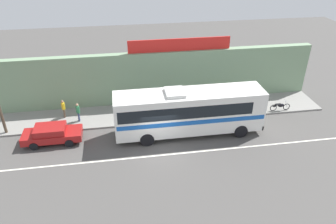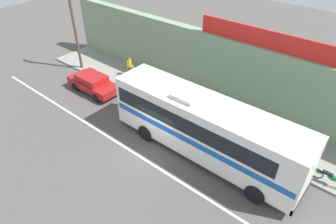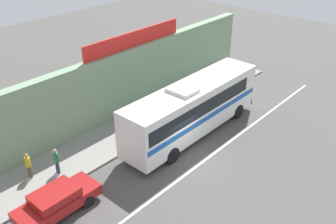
% 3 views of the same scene
% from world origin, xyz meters
% --- Properties ---
extents(ground_plane, '(70.00, 70.00, 0.00)m').
position_xyz_m(ground_plane, '(0.00, 0.00, 0.00)').
color(ground_plane, '#4F4C49').
extents(sidewalk_slab, '(30.00, 3.60, 0.14)m').
position_xyz_m(sidewalk_slab, '(0.00, 5.20, 0.07)').
color(sidewalk_slab, gray).
rests_on(sidewalk_slab, ground_plane).
extents(storefront_facade, '(30.00, 0.70, 4.80)m').
position_xyz_m(storefront_facade, '(0.00, 7.35, 2.40)').
color(storefront_facade, gray).
rests_on(storefront_facade, ground_plane).
extents(storefront_billboard, '(8.95, 0.12, 1.10)m').
position_xyz_m(storefront_billboard, '(2.77, 7.35, 5.35)').
color(storefront_billboard, red).
rests_on(storefront_billboard, storefront_facade).
extents(road_center_stripe, '(30.00, 0.14, 0.01)m').
position_xyz_m(road_center_stripe, '(0.00, -0.80, 0.00)').
color(road_center_stripe, silver).
rests_on(road_center_stripe, ground_plane).
extents(intercity_bus, '(11.32, 2.61, 3.78)m').
position_xyz_m(intercity_bus, '(2.41, 1.73, 2.07)').
color(intercity_bus, white).
rests_on(intercity_bus, ground_plane).
extents(parked_car, '(4.31, 1.83, 1.37)m').
position_xyz_m(parked_car, '(-7.88, 2.12, 0.74)').
color(parked_car, maroon).
rests_on(parked_car, ground_plane).
extents(utility_pole, '(1.60, 0.22, 7.68)m').
position_xyz_m(utility_pole, '(-11.68, 3.84, 4.11)').
color(utility_pole, brown).
rests_on(utility_pole, sidewalk_slab).
extents(motorcycle_green, '(1.96, 0.56, 0.94)m').
position_xyz_m(motorcycle_green, '(8.84, 3.91, 0.57)').
color(motorcycle_green, black).
rests_on(motorcycle_green, sidewalk_slab).
extents(pedestrian_near_shop, '(0.30, 0.48, 1.73)m').
position_xyz_m(pedestrian_near_shop, '(2.22, 4.65, 1.15)').
color(pedestrian_near_shop, brown).
rests_on(pedestrian_near_shop, sidewalk_slab).
extents(pedestrian_far_right, '(0.30, 0.48, 1.62)m').
position_xyz_m(pedestrian_far_right, '(-6.14, 4.70, 1.08)').
color(pedestrian_far_right, navy).
rests_on(pedestrian_far_right, sidewalk_slab).
extents(pedestrian_by_curb, '(0.30, 0.48, 1.58)m').
position_xyz_m(pedestrian_by_curb, '(-7.40, 5.54, 1.05)').
color(pedestrian_by_curb, brown).
rests_on(pedestrian_by_curb, sidewalk_slab).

